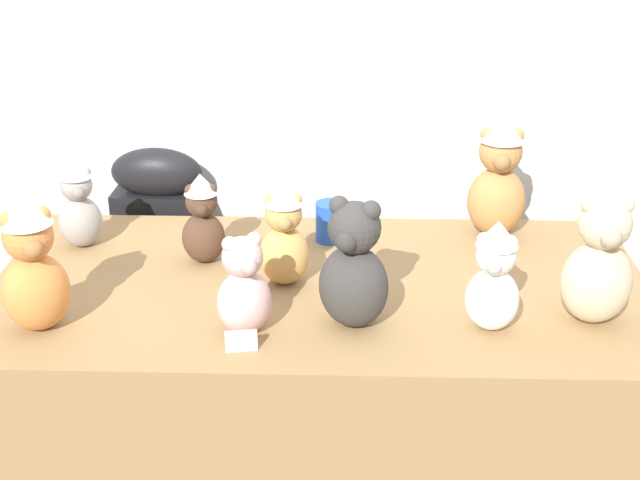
{
  "coord_description": "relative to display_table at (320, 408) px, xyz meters",
  "views": [
    {
      "loc": [
        0.06,
        -1.71,
        1.8
      ],
      "look_at": [
        0.0,
        0.25,
        0.88
      ],
      "focal_mm": 49.84,
      "sensor_mm": 36.0,
      "label": 1
    }
  ],
  "objects": [
    {
      "name": "wall_back",
      "position": [
        0.0,
        0.66,
        0.92
      ],
      "size": [
        7.0,
        0.08,
        2.6
      ],
      "primitive_type": "cube",
      "color": "silver",
      "rests_on": "ground_plane"
    },
    {
      "name": "display_table",
      "position": [
        0.0,
        0.0,
        0.0
      ],
      "size": [
        1.64,
        0.82,
        0.76
      ],
      "primitive_type": "cube",
      "color": "olive",
      "rests_on": "ground_plane"
    },
    {
      "name": "instrument_case",
      "position": [
        -0.51,
        0.54,
        0.09
      ],
      "size": [
        0.29,
        0.13,
        0.92
      ],
      "rotation": [
        0.0,
        0.0,
        -0.05
      ],
      "color": "black",
      "rests_on": "ground_plane"
    },
    {
      "name": "teddy_bear_honey",
      "position": [
        -0.09,
        0.0,
        0.51
      ],
      "size": [
        0.13,
        0.12,
        0.27
      ],
      "rotation": [
        0.0,
        0.0,
        0.12
      ],
      "color": "tan",
      "rests_on": "display_table"
    },
    {
      "name": "teddy_bear_ginger",
      "position": [
        -0.63,
        -0.23,
        0.54
      ],
      "size": [
        0.19,
        0.19,
        0.33
      ],
      "rotation": [
        0.0,
        0.0,
        0.52
      ],
      "color": "#D17F3D",
      "rests_on": "display_table"
    },
    {
      "name": "teddy_bear_sand",
      "position": [
        0.63,
        -0.16,
        0.52
      ],
      "size": [
        0.16,
        0.15,
        0.31
      ],
      "rotation": [
        0.0,
        0.0,
        0.03
      ],
      "color": "#CCB78E",
      "rests_on": "display_table"
    },
    {
      "name": "teddy_bear_charcoal",
      "position": [
        0.08,
        -0.2,
        0.52
      ],
      "size": [
        0.2,
        0.18,
        0.31
      ],
      "rotation": [
        0.0,
        0.0,
        -0.35
      ],
      "color": "#383533",
      "rests_on": "display_table"
    },
    {
      "name": "teddy_bear_cocoa",
      "position": [
        -0.31,
        0.11,
        0.5
      ],
      "size": [
        0.12,
        0.11,
        0.25
      ],
      "rotation": [
        0.0,
        0.0,
        0.13
      ],
      "color": "#4C3323",
      "rests_on": "display_table"
    },
    {
      "name": "teddy_bear_ash",
      "position": [
        -0.65,
        0.2,
        0.5
      ],
      "size": [
        0.15,
        0.14,
        0.26
      ],
      "rotation": [
        0.0,
        0.0,
        0.42
      ],
      "color": "gray",
      "rests_on": "display_table"
    },
    {
      "name": "teddy_bear_blush",
      "position": [
        -0.16,
        -0.24,
        0.49
      ],
      "size": [
        0.16,
        0.15,
        0.24
      ],
      "rotation": [
        0.0,
        0.0,
        0.47
      ],
      "color": "beige",
      "rests_on": "display_table"
    },
    {
      "name": "teddy_bear_caramel",
      "position": [
        0.48,
        0.31,
        0.55
      ],
      "size": [
        0.17,
        0.15,
        0.35
      ],
      "rotation": [
        0.0,
        0.0,
        -0.08
      ],
      "color": "#B27A42",
      "rests_on": "display_table"
    },
    {
      "name": "teddy_bear_snow",
      "position": [
        0.39,
        -0.21,
        0.51
      ],
      "size": [
        0.14,
        0.13,
        0.27
      ],
      "rotation": [
        0.0,
        0.0,
        -0.25
      ],
      "color": "white",
      "rests_on": "display_table"
    },
    {
      "name": "party_cup_blue",
      "position": [
        0.02,
        0.26,
        0.43
      ],
      "size": [
        0.08,
        0.08,
        0.11
      ],
      "primitive_type": "cylinder",
      "color": "blue",
      "rests_on": "display_table"
    },
    {
      "name": "name_card_front_left",
      "position": [
        -0.16,
        -0.32,
        0.4
      ],
      "size": [
        0.07,
        0.02,
        0.05
      ],
      "primitive_type": "cube",
      "rotation": [
        0.0,
        0.0,
        0.18
      ],
      "color": "white",
      "rests_on": "display_table"
    }
  ]
}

